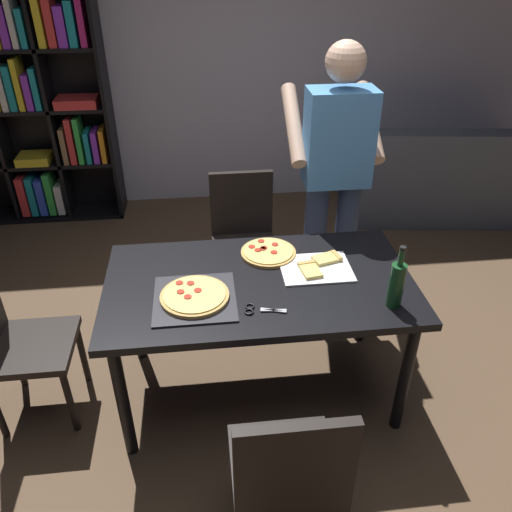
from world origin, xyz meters
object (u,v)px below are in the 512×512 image
object	(u,v)px
chair_left_end	(10,336)
person_serving_pizza	(335,174)
chair_far_side	(243,232)
couch	(440,182)
dining_table	(259,294)
pepperoni_pizza_on_tray	(195,297)
kitchen_scissors	(258,310)
second_pizza_plain	(268,252)
wine_bottle	(396,284)
bookshelf	(26,103)
chair_near_camera	(288,473)

from	to	relation	value
chair_left_end	person_serving_pizza	bearing A→B (deg)	21.15
chair_far_side	couch	size ratio (longest dim) A/B	0.50
dining_table	pepperoni_pizza_on_tray	bearing A→B (deg)	-159.70
kitchen_scissors	second_pizza_plain	distance (m)	0.49
pepperoni_pizza_on_tray	wine_bottle	xyz separation A→B (m)	(0.91, -0.15, 0.10)
kitchen_scissors	second_pizza_plain	size ratio (longest dim) A/B	0.67
bookshelf	second_pizza_plain	size ratio (longest dim) A/B	6.59
person_serving_pizza	pepperoni_pizza_on_tray	distance (m)	1.20
couch	pepperoni_pizza_on_tray	size ratio (longest dim) A/B	4.65
couch	pepperoni_pizza_on_tray	bearing A→B (deg)	-136.42
dining_table	pepperoni_pizza_on_tray	size ratio (longest dim) A/B	3.98
pepperoni_pizza_on_tray	chair_near_camera	bearing A→B (deg)	-67.93
chair_far_side	second_pizza_plain	bearing A→B (deg)	-83.53
dining_table	kitchen_scissors	xyz separation A→B (m)	(-0.04, -0.24, 0.09)
chair_near_camera	second_pizza_plain	distance (m)	1.18
chair_left_end	couch	distance (m)	3.73
pepperoni_pizza_on_tray	kitchen_scissors	world-z (taller)	pepperoni_pizza_on_tray
couch	wine_bottle	xyz separation A→B (m)	(-1.30, -2.25, 0.57)
chair_far_side	wine_bottle	xyz separation A→B (m)	(0.59, -1.18, 0.36)
dining_table	second_pizza_plain	distance (m)	0.27
dining_table	chair_far_side	size ratio (longest dim) A/B	1.70
dining_table	kitchen_scissors	size ratio (longest dim) A/B	7.74
chair_left_end	person_serving_pizza	world-z (taller)	person_serving_pizza
bookshelf	kitchen_scissors	size ratio (longest dim) A/B	9.85
dining_table	person_serving_pizza	bearing A→B (deg)	52.27
chair_far_side	person_serving_pizza	distance (m)	0.76
bookshelf	second_pizza_plain	bearing A→B (deg)	-50.93
couch	kitchen_scissors	bearing A→B (deg)	-130.91
chair_left_end	wine_bottle	distance (m)	1.90
kitchen_scissors	second_pizza_plain	world-z (taller)	second_pizza_plain
chair_far_side	couch	xyz separation A→B (m)	(1.89, 1.08, -0.21)
second_pizza_plain	person_serving_pizza	bearing A→B (deg)	44.61
wine_bottle	chair_left_end	bearing A→B (deg)	171.83
person_serving_pizza	wine_bottle	xyz separation A→B (m)	(0.06, -0.96, -0.13)
chair_left_end	second_pizza_plain	bearing A→B (deg)	10.20
person_serving_pizza	wine_bottle	distance (m)	0.97
dining_table	wine_bottle	xyz separation A→B (m)	(0.59, -0.27, 0.20)
dining_table	chair_near_camera	bearing A→B (deg)	-90.00
dining_table	chair_left_end	world-z (taller)	chair_left_end
bookshelf	person_serving_pizza	size ratio (longest dim) A/B	1.11
chair_far_side	person_serving_pizza	bearing A→B (deg)	-22.38
chair_near_camera	bookshelf	size ratio (longest dim) A/B	0.46
chair_far_side	bookshelf	world-z (taller)	bookshelf
dining_table	chair_left_end	size ratio (longest dim) A/B	1.70
second_pizza_plain	chair_near_camera	bearing A→B (deg)	-93.79
chair_far_side	person_serving_pizza	world-z (taller)	person_serving_pizza
chair_near_camera	chair_left_end	xyz separation A→B (m)	(-1.25, 0.91, 0.00)
couch	dining_table	bearing A→B (deg)	-133.59
chair_left_end	person_serving_pizza	size ratio (longest dim) A/B	0.51
couch	kitchen_scissors	distance (m)	2.98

